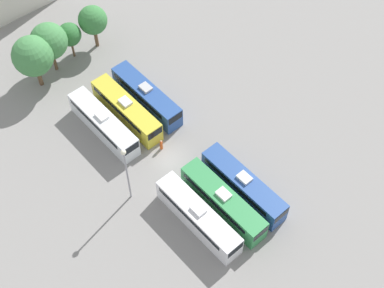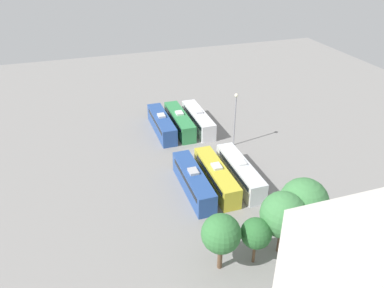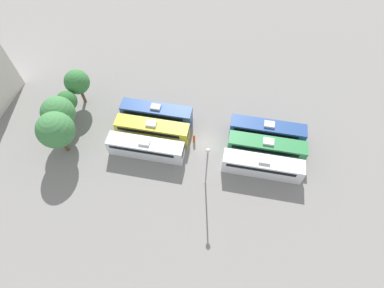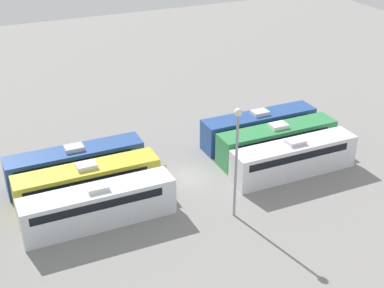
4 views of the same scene
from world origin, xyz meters
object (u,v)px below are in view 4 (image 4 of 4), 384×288
bus_2 (259,127)px  bus_5 (75,164)px  bus_4 (88,182)px  bus_0 (294,157)px  light_pole (237,147)px  bus_3 (98,205)px  worker_person (165,173)px  bus_1 (277,141)px

bus_2 → bus_5: same height
bus_4 → bus_2: bearing=-79.9°
bus_0 → light_pole: size_ratio=1.28×
bus_2 → light_pole: bearing=141.0°
bus_0 → bus_3: size_ratio=1.00×
bus_3 → bus_5: same height
bus_3 → worker_person: bearing=-61.7°
bus_2 → light_pole: light_pole is taller
bus_0 → bus_5: (6.85, 17.79, 0.00)m
bus_3 → worker_person: size_ratio=7.04×
bus_0 → worker_person: bus_0 is taller
light_pole → bus_1: bearing=-50.1°
bus_3 → bus_4: bearing=-1.6°
bus_4 → light_pole: 12.79m
bus_0 → bus_4: bearing=79.0°
bus_0 → light_pole: (-3.52, 7.83, 4.43)m
bus_2 → bus_5: size_ratio=1.00×
bus_3 → bus_4: size_ratio=1.00×
bus_4 → bus_0: bearing=-101.0°
bus_2 → worker_person: 11.68m
bus_0 → bus_1: (3.38, -0.42, 0.00)m
bus_1 → bus_2: (3.27, 0.02, 0.00)m
bus_0 → bus_4: same height
bus_1 → bus_3: 18.47m
light_pole → bus_5: bearing=43.9°
bus_1 → bus_2: same height
bus_1 → bus_2: bearing=0.3°
bus_2 → bus_5: bearing=89.4°
bus_4 → bus_5: 3.42m
bus_2 → bus_5: (0.20, 18.20, 0.00)m
bus_3 → light_pole: bearing=-108.9°
bus_4 → worker_person: bus_4 is taller
bus_1 → bus_5: same height
bus_3 → bus_4: same height
bus_0 → bus_3: 17.71m
bus_1 → bus_5: size_ratio=1.00×
worker_person → light_pole: light_pole is taller
bus_1 → light_pole: size_ratio=1.28×
bus_5 → light_pole: 15.04m
bus_1 → bus_2: size_ratio=1.00×
bus_2 → worker_person: bearing=105.3°
bus_0 → bus_5: size_ratio=1.00×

